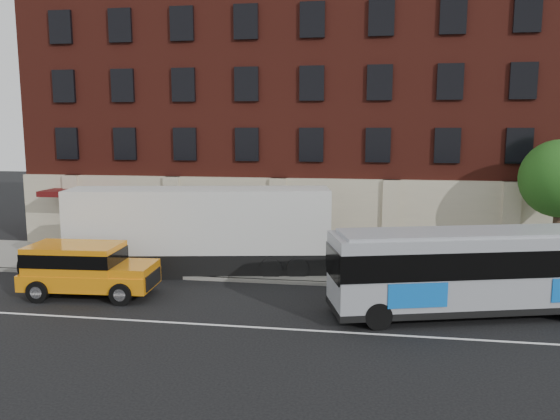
% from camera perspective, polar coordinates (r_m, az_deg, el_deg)
% --- Properties ---
extents(ground, '(120.00, 120.00, 0.00)m').
position_cam_1_polar(ground, '(19.41, -5.78, -12.34)').
color(ground, black).
rests_on(ground, ground).
extents(sidewalk, '(60.00, 6.00, 0.15)m').
position_cam_1_polar(sidewalk, '(27.78, -1.06, -5.63)').
color(sidewalk, gray).
rests_on(sidewalk, ground).
extents(kerb, '(60.00, 0.25, 0.15)m').
position_cam_1_polar(kerb, '(24.94, -2.27, -7.31)').
color(kerb, gray).
rests_on(kerb, ground).
extents(lane_line, '(60.00, 0.12, 0.01)m').
position_cam_1_polar(lane_line, '(19.86, -5.41, -11.82)').
color(lane_line, white).
rests_on(lane_line, ground).
extents(building, '(30.00, 12.10, 15.00)m').
position_cam_1_polar(building, '(34.75, 1.18, 9.75)').
color(building, '#591D15').
rests_on(building, sidewalk).
extents(sign_pole, '(0.30, 0.20, 2.50)m').
position_cam_1_polar(sign_pole, '(27.63, -19.82, -3.30)').
color(sign_pole, slate).
rests_on(sign_pole, ground).
extents(city_bus, '(11.85, 5.49, 3.18)m').
position_cam_1_polar(city_bus, '(21.83, 20.62, -5.64)').
color(city_bus, '#9A9DA4').
rests_on(city_bus, ground).
extents(yellow_suv, '(5.69, 2.71, 2.15)m').
position_cam_1_polar(yellow_suv, '(24.18, -19.62, -5.51)').
color(yellow_suv, orange).
rests_on(yellow_suv, ground).
extents(shipping_container, '(12.39, 4.54, 4.05)m').
position_cam_1_polar(shipping_container, '(26.34, -8.25, -2.22)').
color(shipping_container, black).
rests_on(shipping_container, ground).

